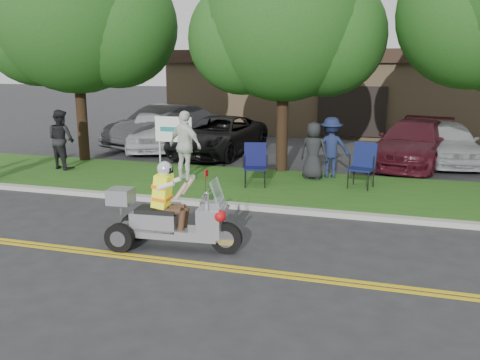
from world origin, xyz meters
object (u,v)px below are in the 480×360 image
(spectator_adult_right, at_px, (185,145))
(parked_car_mid, at_px, (218,136))
(lawn_chair_b, at_px, (363,162))
(parked_car_far_left, at_px, (153,130))
(parked_car_left, at_px, (163,126))
(parked_car_right, at_px, (413,143))
(parked_car_far_right, at_px, (447,142))
(lawn_chair_a, at_px, (255,162))
(spectator_adult_mid, at_px, (61,139))
(trike_scooter, at_px, (168,219))

(spectator_adult_right, distance_m, parked_car_mid, 4.67)
(spectator_adult_right, relative_size, parked_car_mid, 0.38)
(lawn_chair_b, bearing_deg, parked_car_mid, 157.37)
(parked_car_far_left, relative_size, parked_car_left, 0.89)
(parked_car_mid, bearing_deg, parked_car_right, 6.70)
(parked_car_far_right, bearing_deg, parked_car_mid, 175.05)
(lawn_chair_b, xyz_separation_m, parked_car_far_right, (2.52, 4.67, -0.04))
(lawn_chair_a, distance_m, spectator_adult_mid, 6.50)
(trike_scooter, height_order, parked_car_left, parked_car_left)
(trike_scooter, relative_size, parked_car_mid, 0.50)
(parked_car_left, xyz_separation_m, parked_car_mid, (2.80, -1.11, -0.13))
(trike_scooter, bearing_deg, parked_car_right, 60.04)
(trike_scooter, height_order, spectator_adult_mid, spectator_adult_mid)
(trike_scooter, relative_size, parked_car_left, 0.50)
(parked_car_mid, bearing_deg, lawn_chair_b, -30.06)
(spectator_adult_mid, bearing_deg, parked_car_far_left, -83.87)
(spectator_adult_right, xyz_separation_m, parked_car_right, (6.39, 4.71, -0.35))
(spectator_adult_right, distance_m, parked_car_far_left, 6.13)
(parked_car_left, relative_size, parked_car_right, 1.00)
(lawn_chair_b, relative_size, parked_car_far_left, 0.26)
(parked_car_right, bearing_deg, spectator_adult_mid, -143.51)
(parked_car_left, distance_m, parked_car_right, 9.85)
(spectator_adult_right, height_order, parked_car_far_left, spectator_adult_right)
(parked_car_far_left, xyz_separation_m, parked_car_right, (9.90, -0.31, -0.04))
(parked_car_right, bearing_deg, trike_scooter, -100.99)
(parked_car_far_left, bearing_deg, spectator_adult_mid, -122.55)
(spectator_adult_mid, distance_m, spectator_adult_right, 4.41)
(trike_scooter, relative_size, spectator_adult_mid, 1.37)
(lawn_chair_b, height_order, spectator_adult_right, spectator_adult_right)
(lawn_chair_b, height_order, parked_car_far_left, parked_car_far_left)
(spectator_adult_mid, bearing_deg, lawn_chair_b, -161.74)
(spectator_adult_mid, height_order, spectator_adult_right, spectator_adult_right)
(parked_car_mid, bearing_deg, trike_scooter, -70.31)
(lawn_chair_a, relative_size, parked_car_far_left, 0.25)
(parked_car_mid, height_order, parked_car_far_right, parked_car_far_right)
(spectator_adult_mid, bearing_deg, parked_car_far_right, -140.76)
(lawn_chair_a, relative_size, parked_car_mid, 0.22)
(lawn_chair_b, relative_size, parked_car_left, 0.23)
(parked_car_mid, distance_m, parked_car_far_right, 8.12)
(lawn_chair_a, bearing_deg, parked_car_right, 33.17)
(lawn_chair_b, xyz_separation_m, parked_car_right, (1.42, 4.15, -0.03))
(spectator_adult_right, bearing_deg, parked_car_right, -122.16)
(lawn_chair_a, bearing_deg, parked_car_mid, 105.34)
(lawn_chair_b, bearing_deg, parked_car_right, 84.42)
(trike_scooter, distance_m, parked_car_right, 10.81)
(spectator_adult_mid, bearing_deg, parked_car_left, -83.56)
(lawn_chair_a, relative_size, parked_car_right, 0.23)
(parked_car_far_right, bearing_deg, parked_car_right, -163.92)
(spectator_adult_mid, relative_size, spectator_adult_right, 0.94)
(parked_car_mid, relative_size, parked_car_right, 1.00)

